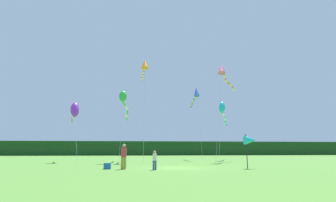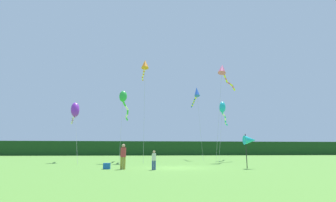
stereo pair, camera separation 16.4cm
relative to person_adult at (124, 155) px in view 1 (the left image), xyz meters
name	(u,v)px [view 1 (the left image)]	position (x,y,z in m)	size (l,w,h in m)	color
ground_plane	(176,168)	(3.90, 1.23, -0.98)	(120.00, 120.00, 0.00)	#5B9338
distant_treeline	(152,148)	(3.90, 46.23, 0.76)	(108.00, 2.28, 3.47)	#193D19
person_adult	(124,155)	(0.00, 0.00, 0.00)	(0.38, 0.38, 1.75)	olive
person_child	(155,159)	(2.14, -0.70, -0.26)	(0.28, 0.28, 1.29)	#334C8C
cooler_box	(107,166)	(-1.14, 0.31, -0.77)	(0.48, 0.38, 0.42)	#1959B2
banner_flag_pole	(250,140)	(9.39, 0.03, 1.07)	(0.90, 0.70, 2.51)	black
kite_blue	(196,93)	(8.91, 16.36, 8.36)	(0.82, 6.72, 10.29)	#B2B2B2
kite_purple	(75,110)	(-6.41, 10.85, 4.77)	(2.59, 5.96, 6.81)	#B2B2B2
kite_orange	(145,65)	(1.43, 10.63, 10.34)	(0.89, 5.31, 12.06)	#B2B2B2
kite_green	(124,100)	(-0.86, 9.99, 5.91)	(0.96, 8.88, 7.93)	#B2B2B2
kite_rainbow	(223,71)	(11.08, 10.56, 9.91)	(5.09, 6.83, 11.77)	#B2B2B2
kite_cyan	(222,109)	(11.79, 13.49, 5.62)	(4.12, 8.50, 7.70)	#B2B2B2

